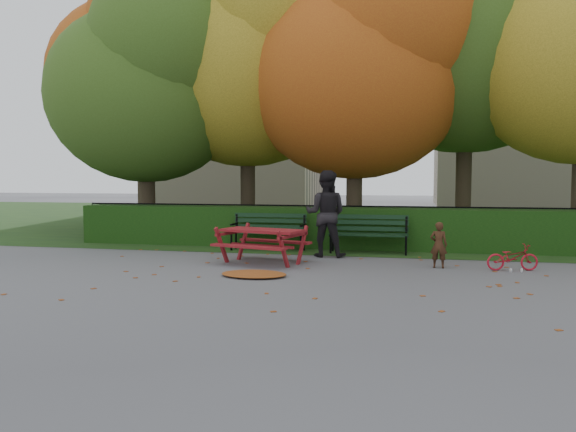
% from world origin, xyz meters
% --- Properties ---
extents(ground, '(90.00, 90.00, 0.00)m').
position_xyz_m(ground, '(0.00, 0.00, 0.00)').
color(ground, slate).
rests_on(ground, ground).
extents(grass_strip, '(90.00, 90.00, 0.00)m').
position_xyz_m(grass_strip, '(0.00, 14.00, 0.01)').
color(grass_strip, '#1A3715').
rests_on(grass_strip, ground).
extents(building_left, '(10.00, 7.00, 15.00)m').
position_xyz_m(building_left, '(-9.00, 26.00, 7.50)').
color(building_left, '#B6A68D').
rests_on(building_left, ground).
extents(building_right, '(9.00, 6.00, 12.00)m').
position_xyz_m(building_right, '(8.00, 28.00, 6.00)').
color(building_right, '#B6A68D').
rests_on(building_right, ground).
extents(hedge, '(13.00, 0.90, 1.00)m').
position_xyz_m(hedge, '(0.00, 4.50, 0.50)').
color(hedge, black).
rests_on(hedge, ground).
extents(iron_fence, '(14.00, 0.04, 1.02)m').
position_xyz_m(iron_fence, '(0.00, 5.30, 0.54)').
color(iron_fence, black).
rests_on(iron_fence, ground).
extents(tree_a, '(5.88, 5.60, 7.48)m').
position_xyz_m(tree_a, '(-5.19, 5.58, 4.52)').
color(tree_a, black).
rests_on(tree_a, ground).
extents(tree_b, '(6.72, 6.40, 8.79)m').
position_xyz_m(tree_b, '(-2.44, 6.75, 5.40)').
color(tree_b, black).
rests_on(tree_b, ground).
extents(tree_c, '(6.30, 6.00, 8.00)m').
position_xyz_m(tree_c, '(0.83, 5.96, 4.82)').
color(tree_c, black).
rests_on(tree_c, ground).
extents(tree_d, '(7.14, 6.80, 9.58)m').
position_xyz_m(tree_d, '(3.88, 7.23, 5.98)').
color(tree_d, black).
rests_on(tree_d, ground).
extents(tree_f, '(6.93, 6.60, 9.19)m').
position_xyz_m(tree_f, '(-7.13, 9.24, 5.69)').
color(tree_f, black).
rests_on(tree_f, ground).
extents(bench_left, '(1.80, 0.57, 0.88)m').
position_xyz_m(bench_left, '(-1.30, 3.70, 0.52)').
color(bench_left, black).
rests_on(bench_left, ground).
extents(bench_right, '(1.80, 0.57, 0.88)m').
position_xyz_m(bench_right, '(1.10, 3.70, 0.52)').
color(bench_right, black).
rests_on(bench_right, ground).
extents(picnic_table, '(1.93, 1.71, 0.80)m').
position_xyz_m(picnic_table, '(-0.91, 1.66, 0.55)').
color(picnic_table, maroon).
rests_on(picnic_table, ground).
extents(leaf_pile, '(1.18, 0.82, 0.08)m').
position_xyz_m(leaf_pile, '(-0.66, 0.18, 0.04)').
color(leaf_pile, '#74310D').
rests_on(leaf_pile, ground).
extents(leaf_scatter, '(9.00, 5.70, 0.01)m').
position_xyz_m(leaf_scatter, '(0.00, 0.30, 0.01)').
color(leaf_scatter, '#74310D').
rests_on(leaf_scatter, ground).
extents(child, '(0.35, 0.24, 0.90)m').
position_xyz_m(child, '(2.59, 1.84, 0.45)').
color(child, '#3A2112').
rests_on(child, ground).
extents(adult, '(0.95, 0.75, 1.91)m').
position_xyz_m(adult, '(0.21, 2.90, 0.95)').
color(adult, black).
rests_on(adult, ground).
extents(bicycle, '(1.00, 0.53, 0.50)m').
position_xyz_m(bicycle, '(3.93, 1.81, 0.25)').
color(bicycle, '#B71023').
rests_on(bicycle, ground).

